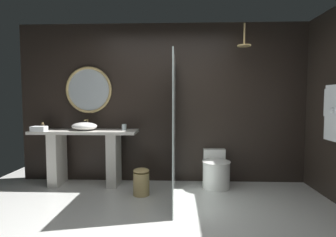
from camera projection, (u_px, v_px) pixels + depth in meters
ground_plane at (155, 236)px, 2.73m from camera, size 5.76×5.76×0.00m
back_wall_panel at (164, 103)px, 4.53m from camera, size 4.80×0.10×2.60m
vanity_counter at (85, 152)px, 4.32m from camera, size 1.65×0.48×0.88m
vessel_sink at (84, 126)px, 4.28m from camera, size 0.40×0.33×0.17m
tumbler_cup at (124, 127)px, 4.31m from camera, size 0.07×0.07×0.10m
soap_dispenser at (43, 127)px, 4.28m from camera, size 0.05×0.05×0.13m
round_wall_mirror at (89, 90)px, 4.48m from camera, size 0.77×0.04×0.77m
shower_glass_panel at (174, 128)px, 3.75m from camera, size 0.02×1.50×1.94m
rain_shower_head at (244, 44)px, 4.06m from camera, size 0.20×0.20×0.34m
toilet at (216, 171)px, 4.26m from camera, size 0.44×0.62×0.56m
waste_bin at (141, 181)px, 3.88m from camera, size 0.23×0.23×0.39m
folded_hand_towel at (39, 129)px, 4.18m from camera, size 0.22×0.18×0.07m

